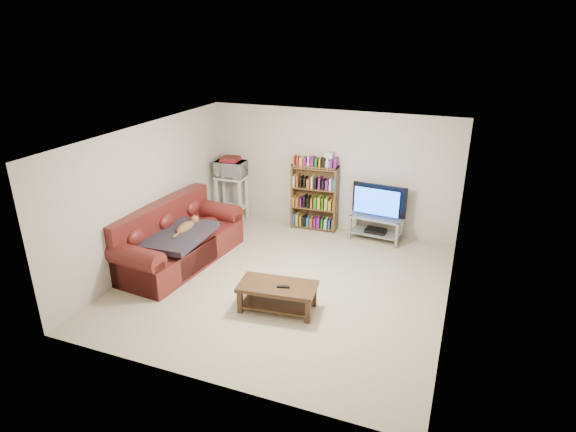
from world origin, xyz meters
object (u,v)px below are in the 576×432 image
at_px(sofa, 176,242).
at_px(bookshelf, 315,196).
at_px(tv_stand, 376,224).
at_px(coffee_table, 277,292).

relative_size(sofa, bookshelf, 1.89).
height_order(sofa, tv_stand, sofa).
distance_m(sofa, coffee_table, 2.38).
bearing_deg(sofa, bookshelf, 56.89).
bearing_deg(bookshelf, tv_stand, -7.75).
relative_size(coffee_table, bookshelf, 0.88).
bearing_deg(tv_stand, sofa, -139.72).
bearing_deg(sofa, coffee_table, -14.33).
relative_size(sofa, tv_stand, 2.50).
distance_m(sofa, tv_stand, 3.76).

